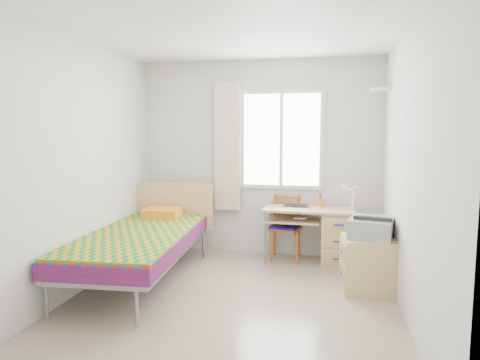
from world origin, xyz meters
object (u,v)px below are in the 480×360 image
(desk, at_px, (332,234))
(cabinet, at_px, (368,265))
(bed, at_px, (142,239))
(chair, at_px, (286,223))
(printer, at_px, (371,227))

(desk, xyz_separation_m, cabinet, (0.36, -0.88, -0.10))
(bed, relative_size, chair, 2.76)
(bed, xyz_separation_m, desk, (2.08, 1.04, -0.09))
(desk, bearing_deg, printer, -63.88)
(bed, xyz_separation_m, cabinet, (2.44, 0.16, -0.19))
(desk, bearing_deg, bed, -151.70)
(cabinet, distance_m, printer, 0.39)
(desk, height_order, chair, chair)
(cabinet, bearing_deg, printer, 50.11)
(chair, xyz_separation_m, cabinet, (0.94, -1.00, -0.19))
(printer, bearing_deg, chair, 147.37)
(bed, height_order, desk, bed)
(cabinet, relative_size, printer, 1.01)
(printer, bearing_deg, bed, -163.22)
(bed, distance_m, printer, 2.48)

